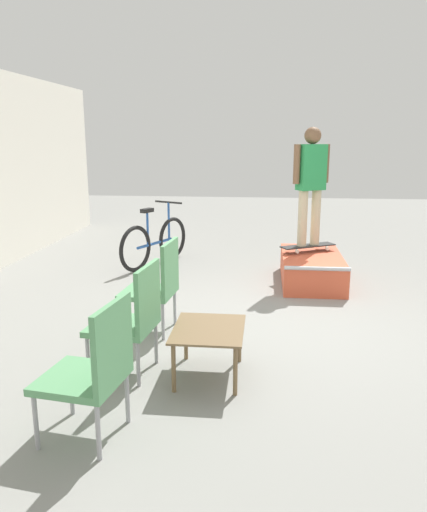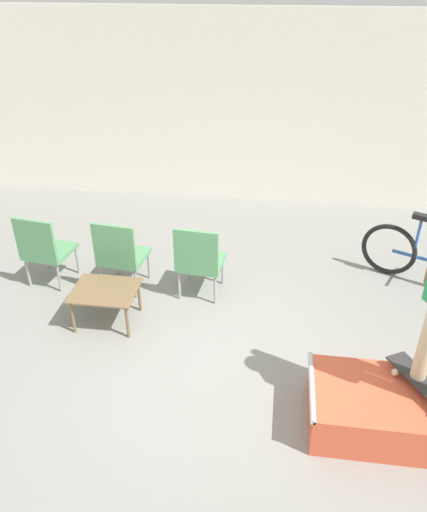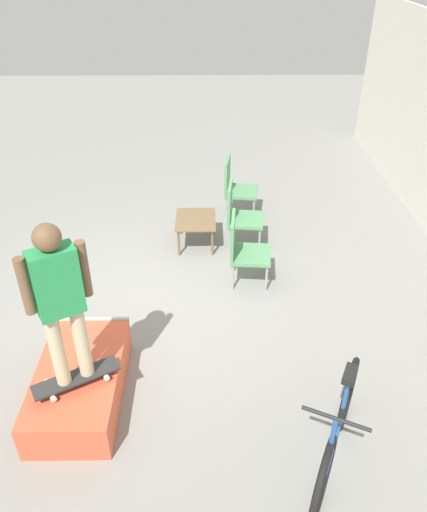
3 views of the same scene
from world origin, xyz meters
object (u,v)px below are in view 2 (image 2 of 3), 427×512
object	(u,v)px
skateboard_on_ramp	(426,386)
patio_chair_center	(120,253)
skate_ramp_box	(396,411)
coffee_table	(105,294)
patio_chair_left	(44,248)
patio_chair_right	(199,259)

from	to	relation	value
skateboard_on_ramp	patio_chair_center	distance (m)	3.60
skate_ramp_box	patio_chair_center	distance (m)	3.46
coffee_table	patio_chair_left	bearing A→B (deg)	146.62
patio_chair_center	patio_chair_right	world-z (taller)	same
coffee_table	skate_ramp_box	bearing A→B (deg)	-20.55
skateboard_on_ramp	patio_chair_left	world-z (taller)	patio_chair_left
coffee_table	patio_chair_right	world-z (taller)	patio_chair_right
patio_chair_left	patio_chair_right	world-z (taller)	same
coffee_table	skateboard_on_ramp	bearing A→B (deg)	-18.60
skate_ramp_box	patio_chair_right	bearing A→B (deg)	138.96
skate_ramp_box	patio_chair_right	xyz separation A→B (m)	(-2.01, 1.75, 0.33)
patio_chair_left	skateboard_on_ramp	bearing A→B (deg)	165.94
patio_chair_left	patio_chair_center	size ratio (longest dim) A/B	1.00
patio_chair_left	patio_chair_right	xyz separation A→B (m)	(1.92, -0.00, 0.00)
skate_ramp_box	patio_chair_left	bearing A→B (deg)	156.01
patio_chair_left	patio_chair_right	size ratio (longest dim) A/B	1.00
skateboard_on_ramp	patio_chair_left	distance (m)	4.47
skate_ramp_box	patio_chair_center	world-z (taller)	patio_chair_center
patio_chair_left	patio_chair_right	bearing A→B (deg)	-171.67
skate_ramp_box	patio_chair_center	size ratio (longest dim) A/B	1.57
coffee_table	patio_chair_center	bearing A→B (deg)	91.02
skate_ramp_box	patio_chair_left	world-z (taller)	patio_chair_left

